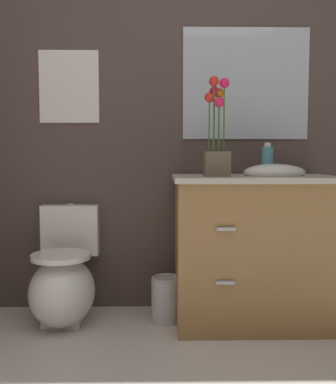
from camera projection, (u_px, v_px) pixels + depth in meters
The scene contains 8 objects.
wall_back at pixel (211, 116), 2.94m from camera, with size 4.38×0.05×2.50m, color #4C3D38.
toilet at pixel (64, 282), 2.71m from camera, with size 0.38×0.59×0.69m.
vanity_cabinet at pixel (253, 248), 2.69m from camera, with size 0.94×0.56×1.06m.
flower_vase at pixel (217, 143), 2.55m from camera, with size 0.14×0.14×0.55m.
soap_bottle at pixel (267, 160), 2.69m from camera, with size 0.07×0.07×0.19m.
trash_bin at pixel (166, 299), 2.73m from camera, with size 0.18×0.18×0.27m.
wall_poster at pixel (69, 87), 2.88m from camera, with size 0.38×0.01×0.45m, color silver.
wall_mirror at pixel (246, 84), 2.90m from camera, with size 0.80×0.01×0.70m, color #B2BCC6.
Camera 1 is at (-0.13, -1.23, 1.01)m, focal length 42.67 mm.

